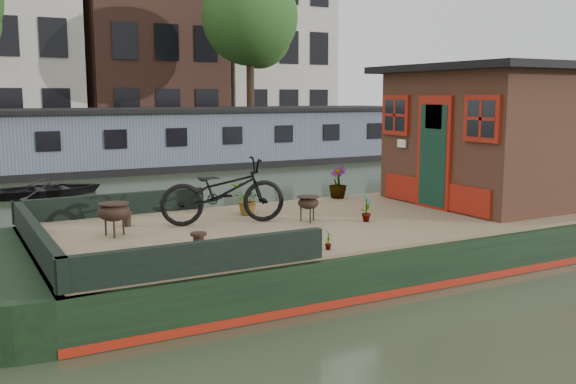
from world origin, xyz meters
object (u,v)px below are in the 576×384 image
brazier_rear (308,209)px  bicycle (223,191)px  brazier_front (114,220)px  cabin (510,133)px  potted_plant_a (366,207)px  dinghy (47,184)px

brazier_rear → bicycle: bearing=157.9°
brazier_front → cabin: bearing=-3.1°
potted_plant_a → cabin: bearing=7.0°
cabin → dinghy: bearing=126.4°
bicycle → dinghy: size_ratio=0.67×
bicycle → potted_plant_a: size_ratio=4.19×
dinghy → potted_plant_a: bearing=-165.0°
cabin → brazier_front: bearing=176.9°
potted_plant_a → brazier_front: brazier_front is taller
brazier_rear → cabin: bearing=-0.0°
cabin → brazier_rear: size_ratio=10.15×
bicycle → brazier_front: (-1.65, -0.10, -0.26)m
bicycle → brazier_rear: 1.31m
cabin → dinghy: 11.38m
bicycle → dinghy: (-1.29, 8.59, -0.85)m
potted_plant_a → brazier_rear: size_ratio=1.13×
cabin → potted_plant_a: 3.61m
bicycle → brazier_front: size_ratio=4.03×
brazier_rear → dinghy: size_ratio=0.14×
bicycle → brazier_rear: (1.18, -0.48, -0.29)m
cabin → potted_plant_a: cabin is taller
potted_plant_a → brazier_rear: potted_plant_a is taller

